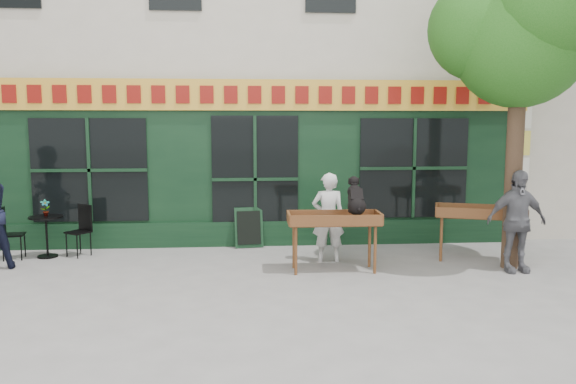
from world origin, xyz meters
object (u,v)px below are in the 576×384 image
(dog, at_px, (356,195))
(book_cart_right, at_px, (480,216))
(book_cart_center, at_px, (334,222))
(man_right, at_px, (516,221))
(woman, at_px, (328,217))
(bistro_table, at_px, (46,228))

(dog, distance_m, book_cart_right, 2.45)
(book_cart_center, distance_m, dog, 0.59)
(book_cart_right, xyz_separation_m, man_right, (0.30, -0.75, 0.03))
(dog, relative_size, woman, 0.38)
(man_right, bearing_deg, bistro_table, 168.08)
(book_cart_center, height_order, dog, dog)
(bistro_table, bearing_deg, woman, -7.76)
(book_cart_center, bearing_deg, dog, -7.36)
(woman, xyz_separation_m, book_cart_right, (2.70, -0.17, 0.03))
(book_cart_center, distance_m, bistro_table, 5.29)
(dog, height_order, man_right, man_right)
(dog, distance_m, bistro_table, 5.68)
(bistro_table, bearing_deg, book_cart_center, -14.76)
(book_cart_center, xyz_separation_m, bistro_table, (-5.10, 1.35, -0.28))
(woman, bearing_deg, man_right, 163.77)
(book_cart_center, relative_size, man_right, 0.89)
(woman, bearing_deg, book_cart_center, 90.77)
(man_right, xyz_separation_m, bistro_table, (-8.10, 1.61, -0.31))
(book_cart_right, height_order, bistro_table, book_cart_right)
(bistro_table, bearing_deg, book_cart_right, -6.30)
(book_cart_center, distance_m, book_cart_right, 2.74)
(dog, xyz_separation_m, man_right, (2.65, -0.22, -0.44))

